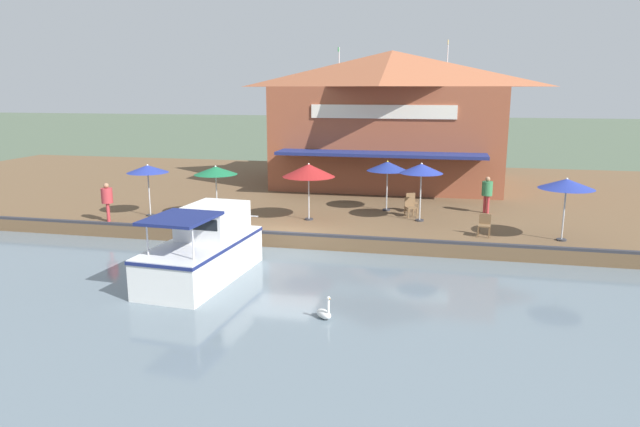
% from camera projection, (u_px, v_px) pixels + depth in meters
% --- Properties ---
extents(ground_plane, '(220.00, 220.00, 0.00)m').
position_uv_depth(ground_plane, '(283.00, 250.00, 22.23)').
color(ground_plane, '#4C5B47').
extents(quay_deck, '(22.00, 56.00, 0.60)m').
position_uv_depth(quay_deck, '(336.00, 193.00, 32.66)').
color(quay_deck, brown).
rests_on(quay_deck, ground).
extents(quay_edge_fender, '(0.20, 50.40, 0.10)m').
position_uv_depth(quay_edge_fender, '(284.00, 233.00, 22.19)').
color(quay_edge_fender, '#2D2D33').
rests_on(quay_edge_fender, quay_deck).
extents(waterfront_restaurant, '(10.96, 13.16, 8.26)m').
position_uv_depth(waterfront_restaurant, '(391.00, 117.00, 33.69)').
color(waterfront_restaurant, brown).
rests_on(waterfront_restaurant, quay_deck).
extents(patio_umbrella_mid_patio_right, '(1.83, 1.83, 2.51)m').
position_uv_depth(patio_umbrella_mid_patio_right, '(421.00, 169.00, 23.98)').
color(patio_umbrella_mid_patio_right, '#B7B7B7').
rests_on(patio_umbrella_mid_patio_right, quay_deck).
extents(patio_umbrella_far_corner, '(1.80, 1.80, 2.32)m').
position_uv_depth(patio_umbrella_far_corner, '(148.00, 169.00, 25.00)').
color(patio_umbrella_far_corner, '#B7B7B7').
rests_on(patio_umbrella_far_corner, quay_deck).
extents(patio_umbrella_mid_patio_left, '(1.88, 1.88, 2.30)m').
position_uv_depth(patio_umbrella_mid_patio_left, '(216.00, 171.00, 24.73)').
color(patio_umbrella_mid_patio_left, '#B7B7B7').
rests_on(patio_umbrella_mid_patio_left, quay_deck).
extents(patio_umbrella_back_row, '(2.25, 2.25, 2.47)m').
position_uv_depth(patio_umbrella_back_row, '(309.00, 170.00, 24.22)').
color(patio_umbrella_back_row, '#B7B7B7').
rests_on(patio_umbrella_back_row, quay_deck).
extents(patio_umbrella_by_entrance, '(2.00, 2.00, 2.37)m').
position_uv_depth(patio_umbrella_by_entrance, '(567.00, 184.00, 20.85)').
color(patio_umbrella_by_entrance, '#B7B7B7').
rests_on(patio_umbrella_by_entrance, quay_deck).
extents(patio_umbrella_near_quay_edge, '(1.91, 1.91, 2.33)m').
position_uv_depth(patio_umbrella_near_quay_edge, '(387.00, 166.00, 26.14)').
color(patio_umbrella_near_quay_edge, '#B7B7B7').
rests_on(patio_umbrella_near_quay_edge, quay_deck).
extents(cafe_chair_under_first_umbrella, '(0.59, 0.59, 0.85)m').
position_uv_depth(cafe_chair_under_first_umbrella, '(412.00, 201.00, 26.22)').
color(cafe_chair_under_first_umbrella, brown).
rests_on(cafe_chair_under_first_umbrella, quay_deck).
extents(cafe_chair_mid_patio, '(0.59, 0.59, 0.85)m').
position_uv_depth(cafe_chair_mid_patio, '(410.00, 206.00, 25.22)').
color(cafe_chair_mid_patio, brown).
rests_on(cafe_chair_mid_patio, quay_deck).
extents(cafe_chair_beside_entrance, '(0.50, 0.50, 0.85)m').
position_uv_depth(cafe_chair_beside_entrance, '(484.00, 224.00, 21.85)').
color(cafe_chair_beside_entrance, brown).
rests_on(cafe_chair_beside_entrance, quay_deck).
extents(person_mid_patio, '(0.47, 0.47, 1.66)m').
position_uv_depth(person_mid_patio, '(107.00, 198.00, 24.15)').
color(person_mid_patio, '#B23338').
rests_on(person_mid_patio, quay_deck).
extents(person_near_entrance, '(0.47, 0.47, 1.68)m').
position_uv_depth(person_near_entrance, '(487.00, 190.00, 25.80)').
color(person_near_entrance, '#B23338').
rests_on(person_near_entrance, quay_deck).
extents(motorboat_far_downstream, '(6.04, 2.56, 2.33)m').
position_uv_depth(motorboat_far_downstream, '(210.00, 248.00, 19.00)').
color(motorboat_far_downstream, white).
rests_on(motorboat_far_downstream, river_water).
extents(swan, '(0.59, 0.60, 0.69)m').
position_uv_depth(swan, '(324.00, 313.00, 15.37)').
color(swan, white).
rests_on(swan, river_water).
extents(tree_upstream_bank, '(5.01, 4.77, 7.41)m').
position_uv_depth(tree_upstream_bank, '(356.00, 99.00, 38.53)').
color(tree_upstream_bank, brown).
rests_on(tree_upstream_bank, quay_deck).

